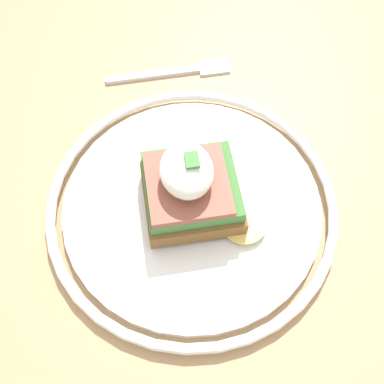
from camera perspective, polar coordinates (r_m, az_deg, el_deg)
name	(u,v)px	position (r m, az deg, el deg)	size (l,w,h in m)	color
ground_plane	(170,350)	(1.19, -2.65, -18.17)	(6.00, 6.00, 0.00)	#B2ADA3
dining_table	(149,249)	(0.60, -5.08, -6.72)	(0.90, 0.86, 0.74)	tan
plate	(192,205)	(0.48, 0.00, -1.58)	(0.29, 0.29, 0.02)	white
sandwich	(191,188)	(0.45, -0.12, 0.53)	(0.10, 0.11, 0.08)	brown
fork	(175,72)	(0.59, -2.04, 14.02)	(0.02, 0.15, 0.00)	silver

